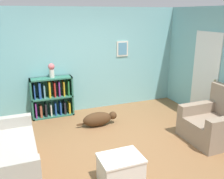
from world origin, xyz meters
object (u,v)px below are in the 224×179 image
object	(u,v)px
recliner_chair	(216,123)
couch	(1,156)
bookshelf	(52,98)
dog	(99,119)
vase	(52,70)
coffee_table	(121,169)

from	to	relation	value
recliner_chair	couch	bearing A→B (deg)	175.40
couch	bookshelf	distance (m)	2.37
recliner_chair	dog	bearing A→B (deg)	143.77
couch	dog	xyz separation A→B (m)	(1.98, 1.13, -0.16)
vase	bookshelf	bearing A→B (deg)	156.44
couch	coffee_table	world-z (taller)	couch
bookshelf	dog	distance (m)	1.33
bookshelf	dog	xyz separation A→B (m)	(0.88, -0.96, -0.31)
couch	coffee_table	xyz separation A→B (m)	(1.66, -0.87, -0.09)
couch	vase	size ratio (longest dim) A/B	5.03
dog	couch	bearing A→B (deg)	-150.31
couch	vase	xyz separation A→B (m)	(1.15, 2.07, 0.85)
recliner_chair	vase	distance (m)	3.78
dog	vase	bearing A→B (deg)	131.63
coffee_table	dog	size ratio (longest dim) A/B	0.67
vase	recliner_chair	bearing A→B (deg)	-40.34
couch	vase	bearing A→B (deg)	60.99
bookshelf	vase	xyz separation A→B (m)	(0.04, -0.02, 0.70)
vase	couch	bearing A→B (deg)	-119.01
recliner_chair	coffee_table	world-z (taller)	recliner_chair
recliner_chair	vase	bearing A→B (deg)	139.66
couch	bookshelf	world-z (taller)	bookshelf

